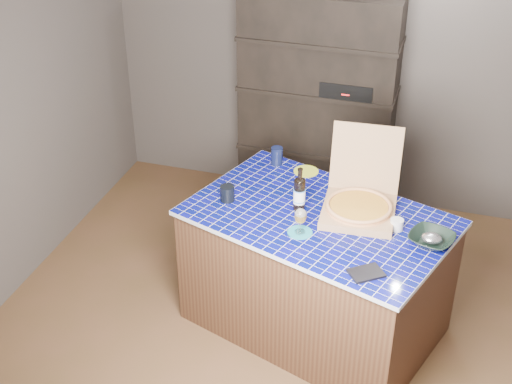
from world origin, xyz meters
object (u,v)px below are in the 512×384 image
(pizza_box, at_px, (359,204))
(bowl, at_px, (431,239))
(kitchen_island, at_px, (316,272))
(mead_bottle, at_px, (299,193))
(dvd_case, at_px, (366,273))
(wine_glass, at_px, (301,216))

(pizza_box, bearing_deg, bowl, -27.69)
(kitchen_island, bearing_deg, bowl, 10.64)
(mead_bottle, bearing_deg, dvd_case, -46.13)
(wine_glass, xyz_separation_m, bowl, (0.75, 0.11, -0.08))
(mead_bottle, relative_size, dvd_case, 1.59)
(pizza_box, xyz_separation_m, mead_bottle, (-0.36, -0.06, 0.05))
(kitchen_island, distance_m, bowl, 0.82)
(pizza_box, relative_size, wine_glass, 3.46)
(mead_bottle, height_order, wine_glass, mead_bottle)
(kitchen_island, relative_size, dvd_case, 9.96)
(dvd_case, bearing_deg, mead_bottle, -173.82)
(dvd_case, xyz_separation_m, bowl, (0.31, 0.39, 0.02))
(mead_bottle, relative_size, bowl, 1.14)
(bowl, bearing_deg, wine_glass, -171.31)
(mead_bottle, bearing_deg, pizza_box, 9.79)
(kitchen_island, distance_m, pizza_box, 0.55)
(mead_bottle, xyz_separation_m, dvd_case, (0.51, -0.53, -0.11))
(pizza_box, xyz_separation_m, dvd_case, (0.15, -0.59, -0.06))
(kitchen_island, xyz_separation_m, bowl, (0.68, -0.10, 0.46))
(mead_bottle, xyz_separation_m, bowl, (0.82, -0.14, -0.08))
(pizza_box, height_order, wine_glass, pizza_box)
(pizza_box, height_order, bowl, pizza_box)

